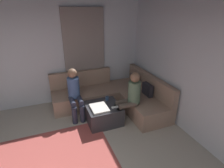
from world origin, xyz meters
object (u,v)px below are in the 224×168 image
sectional_couch (114,96)px  game_remote (115,107)px  coffee_mug (107,98)px  person_on_couch_back (130,96)px  person_on_couch_side (75,92)px  ottoman (103,113)px

sectional_couch → game_remote: bearing=-21.5°
sectional_couch → game_remote: size_ratio=17.00×
sectional_couch → coffee_mug: bearing=-42.1°
sectional_couch → person_on_couch_back: bearing=3.9°
game_remote → person_on_couch_back: person_on_couch_back is taller
sectional_couch → game_remote: (0.79, -0.31, 0.15)m
person_on_couch_side → ottoman: bearing=139.7°
person_on_couch_side → game_remote: bearing=140.0°
coffee_mug → person_on_couch_back: 0.61m
ottoman → person_on_couch_side: 0.84m
person_on_couch_back → ottoman: bearing=71.4°
ottoman → coffee_mug: bearing=140.7°
coffee_mug → person_on_couch_back: (0.42, 0.41, 0.19)m
game_remote → person_on_couch_back: 0.43m
sectional_couch → ottoman: bearing=-41.1°
sectional_couch → ottoman: sectional_couch is taller
ottoman → person_on_couch_back: person_on_couch_back is taller
coffee_mug → ottoman: bearing=-39.3°
game_remote → person_on_couch_side: (-0.64, -0.77, 0.23)m
coffee_mug → person_on_couch_side: bearing=-108.5°
sectional_couch → person_on_couch_side: (0.15, -1.08, 0.38)m
ottoman → person_on_couch_side: size_ratio=0.63×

